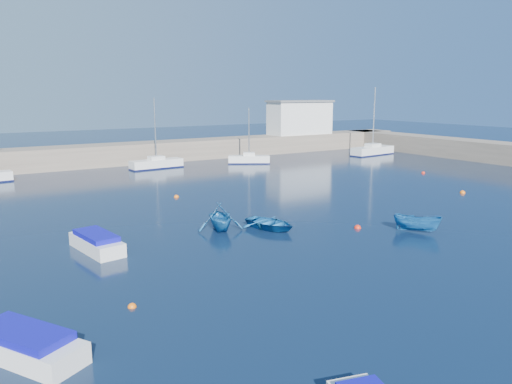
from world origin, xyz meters
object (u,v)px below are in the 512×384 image
sailboat_8 (373,150)px  motorboat_1 (97,242)px  dinghy_center (270,223)px  dinghy_left (220,217)px  sailboat_7 (249,159)px  sailboat_6 (156,163)px  motorboat_0 (24,344)px  dinghy_right (417,223)px  harbor_office (300,118)px

sailboat_8 → motorboat_1: sailboat_8 is taller
dinghy_center → motorboat_1: bearing=155.5°
dinghy_center → dinghy_left: dinghy_left is taller
sailboat_8 → dinghy_left: bearing=115.9°
motorboat_1 → sailboat_7: bearing=36.3°
motorboat_1 → dinghy_center: motorboat_1 is taller
sailboat_6 → dinghy_center: (-3.59, -30.26, -0.21)m
sailboat_7 → dinghy_center: size_ratio=1.92×
motorboat_0 → dinghy_right: 24.44m
sailboat_7 → motorboat_0: 48.94m
sailboat_7 → dinghy_center: bearing=-177.7°
motorboat_0 → dinghy_left: 17.30m
motorboat_0 → dinghy_right: dinghy_right is taller
sailboat_8 → motorboat_0: sailboat_8 is taller
dinghy_right → harbor_office: bearing=31.1°
harbor_office → dinghy_right: bearing=-117.6°
dinghy_center → sailboat_6: bearing=65.8°
motorboat_0 → dinghy_left: (13.44, 10.88, 0.43)m
dinghy_right → dinghy_left: bearing=114.4°
harbor_office → dinghy_right: 47.78m
harbor_office → dinghy_right: (-22.06, -42.14, -4.51)m
harbor_office → dinghy_center: 47.26m
sailboat_6 → sailboat_8: 32.29m
sailboat_8 → dinghy_right: bearing=132.3°
harbor_office → dinghy_center: harbor_office is taller
harbor_office → sailboat_7: bearing=-149.8°
sailboat_8 → motorboat_1: 52.89m
dinghy_left → motorboat_0: bearing=-125.3°
sailboat_7 → sailboat_6: bearing=109.8°
motorboat_0 → dinghy_left: size_ratio=1.39×
sailboat_6 → motorboat_0: sailboat_6 is taller
sailboat_8 → dinghy_right: (-27.85, -31.88, -0.08)m
motorboat_1 → dinghy_center: bearing=-15.8°
sailboat_7 → motorboat_1: 37.49m
motorboat_0 → motorboat_1: size_ratio=1.05×
sailboat_7 → sailboat_8: bearing=-64.1°
harbor_office → motorboat_0: harbor_office is taller
harbor_office → dinghy_center: (-29.82, -36.36, -4.71)m
harbor_office → sailboat_7: harbor_office is taller
dinghy_left → dinghy_right: (10.75, -7.33, -0.32)m
sailboat_6 → sailboat_8: (32.02, -4.16, 0.07)m
harbor_office → motorboat_1: size_ratio=2.17×
dinghy_left → motorboat_1: bearing=-163.0°
harbor_office → dinghy_center: bearing=-129.4°
harbor_office → motorboat_1: (-40.97, -34.99, -4.59)m
motorboat_0 → dinghy_left: bearing=8.4°
sailboat_6 → motorboat_0: bearing=148.5°
dinghy_center → motorboat_0: bearing=-167.9°
dinghy_left → sailboat_8: bearing=48.2°
harbor_office → motorboat_0: size_ratio=2.06×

